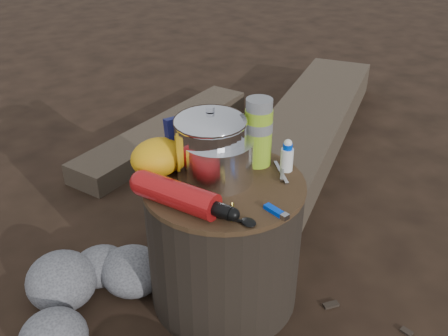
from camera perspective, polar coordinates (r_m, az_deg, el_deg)
ground at (r=1.67m, az=0.00°, el=-14.44°), size 60.00×60.00×0.00m
stump at (r=1.53m, az=0.00°, el=-8.61°), size 0.47×0.47×0.43m
log_main at (r=2.43m, az=8.80°, el=3.25°), size 1.99×1.47×0.18m
log_small at (r=2.60m, az=-6.67°, el=4.21°), size 1.20×0.67×0.10m
foil_windscreen at (r=1.39m, az=-0.74°, el=0.96°), size 0.20×0.20×0.12m
camping_pot at (r=1.39m, az=-1.58°, el=2.85°), size 0.20×0.20×0.20m
fuel_bottle at (r=1.28m, az=-5.49°, el=-3.18°), size 0.19×0.31×0.07m
thermos at (r=1.46m, az=4.03°, el=4.16°), size 0.08×0.08×0.21m
travel_mug at (r=1.55m, az=-0.34°, el=4.29°), size 0.09×0.09×0.13m
stuff_sack at (r=1.43m, az=-7.78°, el=1.26°), size 0.16×0.13×0.11m
food_pouch at (r=1.47m, az=-4.43°, el=3.24°), size 0.12×0.03×0.16m
lighter at (r=1.28m, az=5.88°, el=-4.93°), size 0.03×0.08×0.01m
pot_grabber at (r=1.45m, az=6.69°, el=-0.40°), size 0.10×0.13×0.01m
spork at (r=1.25m, az=0.01°, el=-5.83°), size 0.11×0.13×0.01m
squeeze_bottle at (r=1.45m, az=7.39°, el=1.30°), size 0.04×0.04×0.09m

